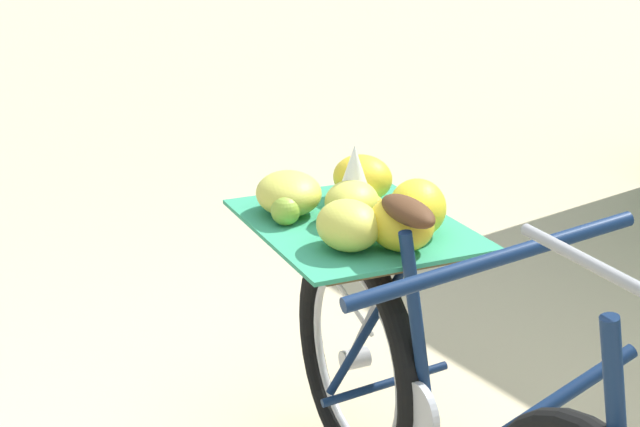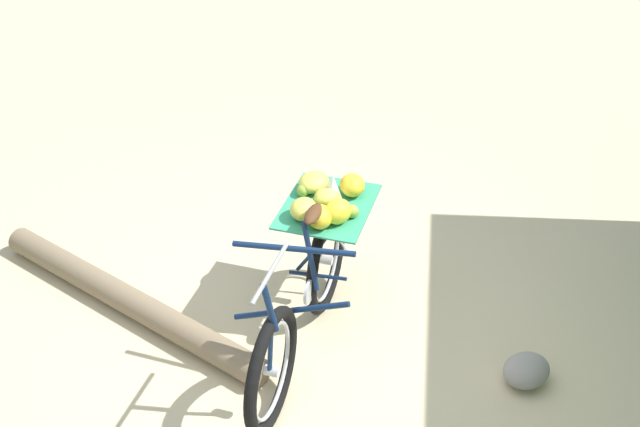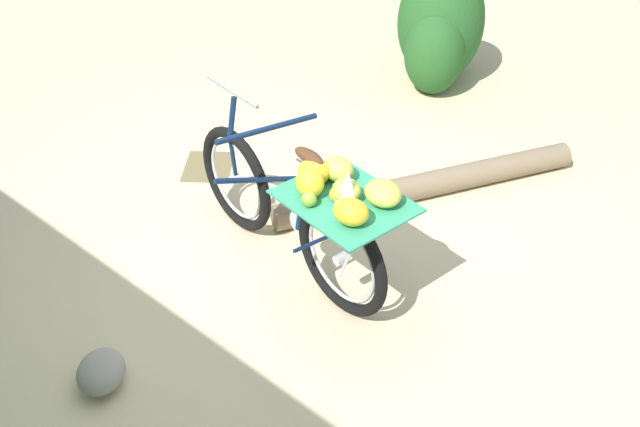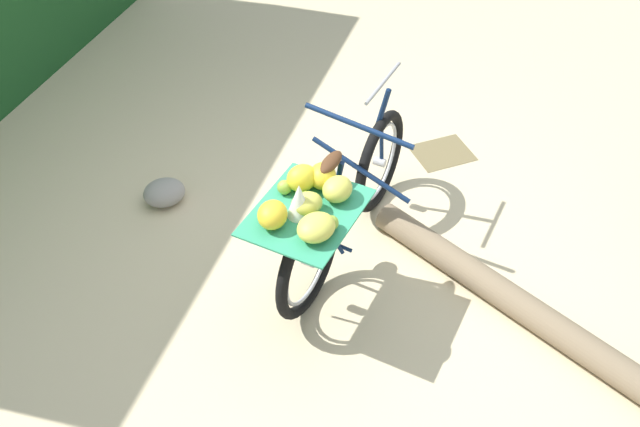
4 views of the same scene
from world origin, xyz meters
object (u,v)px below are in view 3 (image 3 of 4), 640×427
at_px(fallen_log, 428,184).
at_px(shrub_cluster, 440,29).
at_px(path_stone, 101,372).
at_px(bicycle, 300,207).

bearing_deg(fallen_log, shrub_cluster, -6.95).
bearing_deg(shrub_cluster, path_stone, 150.99).
height_order(shrub_cluster, path_stone, shrub_cluster).
height_order(bicycle, path_stone, bicycle).
distance_m(fallen_log, path_stone, 2.60).
bearing_deg(shrub_cluster, bicycle, 158.97).
distance_m(bicycle, shrub_cluster, 3.06).
height_order(bicycle, shrub_cluster, shrub_cluster).
height_order(fallen_log, path_stone, same).
distance_m(shrub_cluster, path_stone, 4.33).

